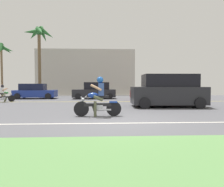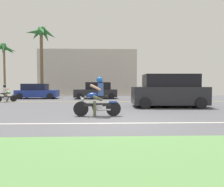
{
  "view_description": "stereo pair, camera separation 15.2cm",
  "coord_description": "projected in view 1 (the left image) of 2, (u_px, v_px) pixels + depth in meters",
  "views": [
    {
      "loc": [
        -0.72,
        -7.14,
        1.35
      ],
      "look_at": [
        -0.25,
        2.61,
        0.92
      ],
      "focal_mm": 32.14,
      "sensor_mm": 36.0,
      "label": 1
    },
    {
      "loc": [
        -0.57,
        -7.15,
        1.35
      ],
      "look_at": [
        -0.25,
        2.61,
        0.92
      ],
      "focal_mm": 32.14,
      "sensor_mm": 36.0,
      "label": 2
    }
  ],
  "objects": [
    {
      "name": "palm_tree_0",
      "position": [
        1.0,
        52.0,
        22.21
      ],
      "size": [
        2.58,
        2.44,
        5.96
      ],
      "color": "brown",
      "rests_on": "ground"
    },
    {
      "name": "parked_car_2",
      "position": [
        154.0,
        92.0,
        18.48
      ],
      "size": [
        4.12,
        2.18,
        1.47
      ],
      "color": "#AD1E1E",
      "rests_on": "ground"
    },
    {
      "name": "building_far",
      "position": [
        87.0,
        73.0,
        27.9
      ],
      "size": [
        12.91,
        4.0,
        5.98
      ],
      "primitive_type": "cube",
      "color": "#BCB7AD",
      "rests_on": "ground"
    },
    {
      "name": "parked_car_0",
      "position": [
        35.0,
        92.0,
        19.5
      ],
      "size": [
        3.92,
        2.03,
        1.45
      ],
      "color": "navy",
      "rests_on": "ground"
    },
    {
      "name": "lane_line_near",
      "position": [
        123.0,
        123.0,
        7.02
      ],
      "size": [
        50.4,
        0.12,
        0.01
      ],
      "primitive_type": "cube",
      "color": "silver",
      "rests_on": "ground"
    },
    {
      "name": "grass_median",
      "position": [
        149.0,
        169.0,
        3.13
      ],
      "size": [
        56.0,
        3.8,
        0.06
      ],
      "primitive_type": "cube",
      "color": "#5B8C4C",
      "rests_on": "ground"
    },
    {
      "name": "ground",
      "position": [
        116.0,
        112.0,
        10.21
      ],
      "size": [
        56.0,
        30.0,
        0.04
      ],
      "primitive_type": "cube",
      "color": "#545459"
    },
    {
      "name": "suv_nearby",
      "position": [
        168.0,
        91.0,
        12.26
      ],
      "size": [
        4.58,
        2.37,
        1.98
      ],
      "color": "#232328",
      "rests_on": "ground"
    },
    {
      "name": "motorcyclist_distant",
      "position": [
        4.0,
        95.0,
        15.61
      ],
      "size": [
        1.29,
        1.09,
        1.35
      ],
      "color": "black",
      "rests_on": "ground"
    },
    {
      "name": "lane_line_far",
      "position": [
        111.0,
        102.0,
        16.03
      ],
      "size": [
        50.4,
        0.12,
        0.01
      ],
      "primitive_type": "cube",
      "color": "yellow",
      "rests_on": "ground"
    },
    {
      "name": "motorcyclist",
      "position": [
        98.0,
        100.0,
        8.56
      ],
      "size": [
        2.03,
        0.66,
        1.7
      ],
      "color": "black",
      "rests_on": "ground"
    },
    {
      "name": "parked_car_1",
      "position": [
        95.0,
        91.0,
        19.49
      ],
      "size": [
        4.2,
        2.11,
        1.59
      ],
      "color": "#232328",
      "rests_on": "ground"
    },
    {
      "name": "palm_tree_1",
      "position": [
        39.0,
        38.0,
        22.25
      ],
      "size": [
        3.3,
        3.33,
        7.98
      ],
      "color": "brown",
      "rests_on": "ground"
    }
  ]
}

